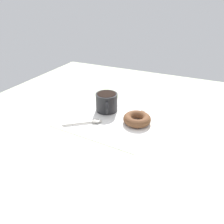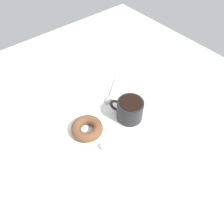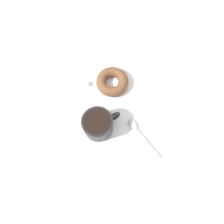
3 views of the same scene
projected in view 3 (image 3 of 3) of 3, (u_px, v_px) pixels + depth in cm
name	position (u px, v px, depth cm)	size (l,w,h in cm)	color
ground_plane	(114.00, 110.00, 67.40)	(120.00, 120.00, 2.00)	beige
napkin	(112.00, 114.00, 65.72)	(32.25, 32.25, 0.30)	white
coffee_cup	(98.00, 124.00, 60.75)	(8.55, 10.81, 7.16)	black
donut	(112.00, 82.00, 67.24)	(9.97, 9.97, 3.06)	brown
spoon	(137.00, 130.00, 63.67)	(12.06, 9.83, 0.90)	#B7B2A8
sugar_cube	(86.00, 84.00, 67.93)	(1.45, 1.45, 1.45)	white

